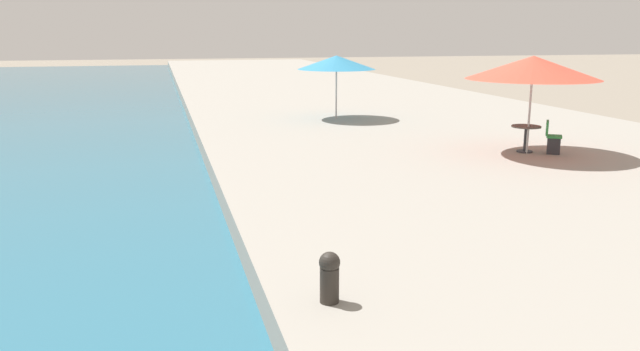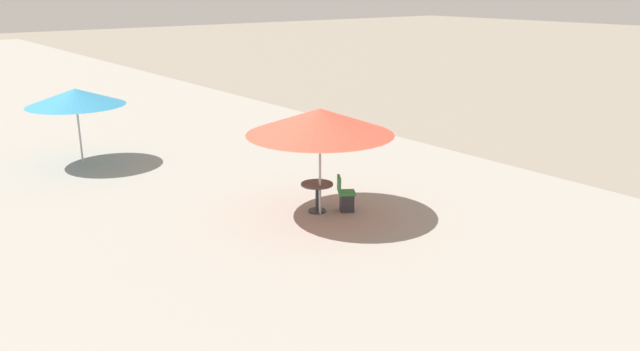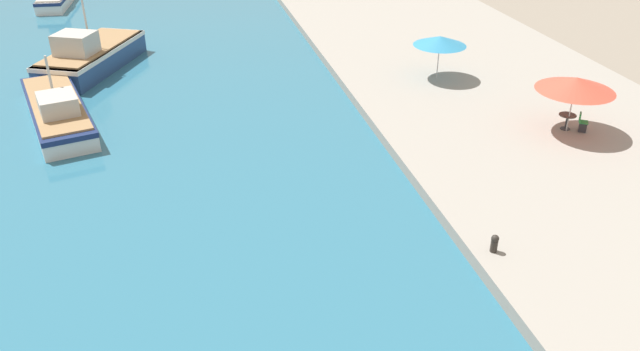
{
  "view_description": "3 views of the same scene",
  "coord_description": "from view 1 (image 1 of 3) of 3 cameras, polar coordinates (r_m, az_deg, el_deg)",
  "views": [
    {
      "loc": [
        -1.17,
        5.65,
        3.8
      ],
      "look_at": [
        1.5,
        16.03,
        1.33
      ],
      "focal_mm": 35.0,
      "sensor_mm": 36.0,
      "label": 1
    },
    {
      "loc": [
        -0.36,
        9.19,
        5.97
      ],
      "look_at": [
        8.58,
        20.62,
        1.53
      ],
      "focal_mm": 35.0,
      "sensor_mm": 36.0,
      "label": 2
    },
    {
      "loc": [
        -8.89,
        -2.76,
        13.0
      ],
      "look_at": [
        -4.0,
        18.0,
        1.13
      ],
      "focal_mm": 35.0,
      "sensor_mm": 36.0,
      "label": 3
    }
  ],
  "objects": [
    {
      "name": "cafe_chair_left",
      "position": [
        18.3,
        20.51,
        2.89
      ],
      "size": [
        0.58,
        0.57,
        0.91
      ],
      "rotation": [
        0.0,
        0.0,
        4.13
      ],
      "color": "#2D2D33",
      "rests_on": "quay_promenade"
    },
    {
      "name": "cafe_umbrella_white",
      "position": [
        24.13,
        1.51,
        10.3
      ],
      "size": [
        2.98,
        2.98,
        2.41
      ],
      "color": "#B7B7B7",
      "rests_on": "quay_promenade"
    },
    {
      "name": "cafe_table",
      "position": [
        18.26,
        18.29,
        3.7
      ],
      "size": [
        0.8,
        0.8,
        0.74
      ],
      "color": "#333338",
      "rests_on": "quay_promenade"
    },
    {
      "name": "mooring_bollard",
      "position": [
        7.76,
        0.87,
        -9.14
      ],
      "size": [
        0.26,
        0.26,
        0.65
      ],
      "color": "#2D2823",
      "rests_on": "quay_promenade"
    },
    {
      "name": "quay_promenade",
      "position": [
        32.86,
        1.88,
        6.79
      ],
      "size": [
        16.0,
        90.0,
        0.53
      ],
      "color": "gray",
      "rests_on": "ground_plane"
    },
    {
      "name": "cafe_umbrella_pink",
      "position": [
        17.89,
        18.89,
        9.32
      ],
      "size": [
        3.56,
        3.56,
        2.66
      ],
      "color": "#B7B7B7",
      "rests_on": "quay_promenade"
    }
  ]
}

